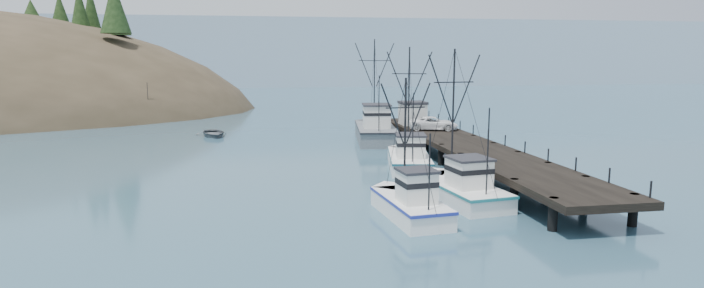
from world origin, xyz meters
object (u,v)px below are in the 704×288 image
(pier_shed, at_px, (413,113))
(motorboat, at_px, (213,136))
(pier, at_px, (468,147))
(trawler_near, at_px, (458,188))
(pickup_truck, at_px, (433,123))
(trawler_far, at_px, (409,158))
(trawler_mid, at_px, (409,204))
(work_vessel, at_px, (375,130))

(pier_shed, xyz_separation_m, motorboat, (-24.05, 8.14, -3.42))
(pier, bearing_deg, trawler_near, -114.37)
(pier, height_order, trawler_near, trawler_near)
(pickup_truck, bearing_deg, trawler_far, 165.43)
(pier, height_order, trawler_mid, trawler_mid)
(work_vessel, relative_size, motorboat, 2.67)
(trawler_far, relative_size, pickup_truck, 2.10)
(trawler_mid, height_order, pickup_truck, trawler_mid)
(motorboat, bearing_deg, trawler_mid, -82.32)
(pier, height_order, pier_shed, pier_shed)
(pier, xyz_separation_m, trawler_near, (-5.49, -12.12, -0.87))
(trawler_near, distance_m, motorboat, 40.34)
(trawler_near, height_order, work_vessel, work_vessel)
(trawler_near, bearing_deg, work_vessel, 89.91)
(pier_shed, relative_size, motorboat, 0.57)
(trawler_far, distance_m, motorboat, 30.41)
(work_vessel, distance_m, motorboat, 20.89)
(trawler_near, height_order, pickup_truck, trawler_near)
(trawler_far, relative_size, pier_shed, 3.54)
(trawler_mid, bearing_deg, trawler_far, 74.45)
(trawler_far, height_order, pier_shed, trawler_far)
(pier_shed, height_order, pickup_truck, pier_shed)
(pickup_truck, height_order, motorboat, pickup_truck)
(pier, distance_m, motorboat, 34.19)
(trawler_far, bearing_deg, pier_shed, 72.95)
(trawler_mid, bearing_deg, pier_shed, 73.69)
(trawler_mid, xyz_separation_m, work_vessel, (4.65, 32.01, 0.41))
(trawler_far, bearing_deg, motorboat, 129.53)
(pier, bearing_deg, pickup_truck, 91.23)
(work_vessel, relative_size, pier_shed, 4.68)
(pier, height_order, motorboat, pier)
(trawler_far, xyz_separation_m, motorboat, (-19.35, 23.45, -0.82))
(work_vessel, bearing_deg, motorboat, 161.16)
(trawler_near, bearing_deg, motorboat, 119.23)
(trawler_mid, xyz_separation_m, pickup_truck, (9.88, 25.43, 1.93))
(pier, xyz_separation_m, work_vessel, (-5.44, 16.34, -0.46))
(trawler_near, xyz_separation_m, work_vessel, (0.05, 28.46, 0.41))
(trawler_mid, distance_m, work_vessel, 32.35)
(pickup_truck, xyz_separation_m, motorboat, (-24.97, 13.31, -2.75))
(trawler_far, bearing_deg, trawler_mid, -105.55)
(pier, distance_m, work_vessel, 17.22)
(trawler_near, relative_size, pickup_truck, 2.04)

